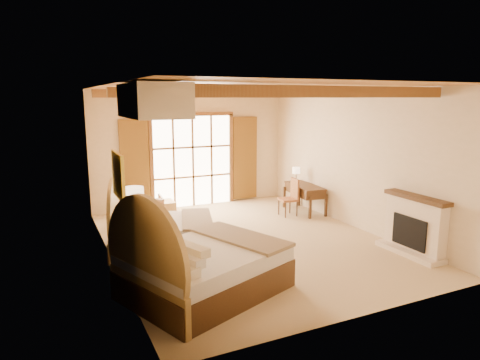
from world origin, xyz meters
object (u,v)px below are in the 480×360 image
armchair (148,209)px  desk (304,197)px  bed_far (156,231)px  nightstand (138,263)px  bed_near (195,266)px

armchair → desk: desk is taller
bed_far → armchair: bed_far is taller
bed_far → nightstand: bed_far is taller
nightstand → bed_far: bearing=44.9°
bed_near → armchair: 4.25m
bed_far → nightstand: bearing=-99.5°
nightstand → desk: 5.51m
bed_far → armchair: (0.33, 2.07, -0.07)m
nightstand → armchair: armchair is taller
nightstand → armchair: (0.95, 3.32, 0.02)m
bed_far → desk: bed_far is taller
desk → armchair: bearing=175.1°
bed_near → bed_far: size_ratio=1.22×
desk → nightstand: bearing=-146.1°
bed_near → bed_far: bearing=70.2°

